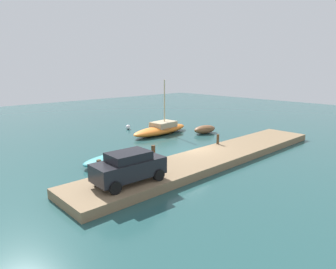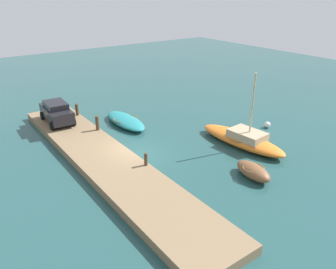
{
  "view_description": "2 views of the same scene",
  "coord_description": "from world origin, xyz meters",
  "px_view_note": "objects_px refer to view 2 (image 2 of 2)",
  "views": [
    {
      "loc": [
        -16.32,
        -15.01,
        6.46
      ],
      "look_at": [
        1.19,
        3.71,
        0.76
      ],
      "focal_mm": 31.94,
      "sensor_mm": 36.0,
      "label": 1
    },
    {
      "loc": [
        17.7,
        -10.17,
        10.4
      ],
      "look_at": [
        0.61,
        2.19,
        1.12
      ],
      "focal_mm": 35.91,
      "sensor_mm": 36.0,
      "label": 2
    }
  ],
  "objects_px": {
    "motorboat_teal": "(125,121)",
    "mooring_post_mid_east": "(146,159)",
    "dinghy_brown": "(253,171)",
    "parked_car": "(57,112)",
    "mooring_post_west": "(77,110)",
    "sailboat_orange": "(243,139)",
    "marker_buoy": "(267,125)",
    "mooring_post_mid_west": "(97,123)"
  },
  "relations": [
    {
      "from": "mooring_post_mid_east",
      "to": "parked_car",
      "type": "height_order",
      "value": "parked_car"
    },
    {
      "from": "sailboat_orange",
      "to": "mooring_post_mid_west",
      "type": "bearing_deg",
      "value": -139.16
    },
    {
      "from": "mooring_post_west",
      "to": "marker_buoy",
      "type": "xyz_separation_m",
      "value": [
        10.4,
        11.77,
        -0.75
      ]
    },
    {
      "from": "mooring_post_west",
      "to": "parked_car",
      "type": "height_order",
      "value": "parked_car"
    },
    {
      "from": "parked_car",
      "to": "motorboat_teal",
      "type": "bearing_deg",
      "value": 65.61
    },
    {
      "from": "dinghy_brown",
      "to": "parked_car",
      "type": "distance_m",
      "value": 15.8
    },
    {
      "from": "dinghy_brown",
      "to": "parked_car",
      "type": "xyz_separation_m",
      "value": [
        -14.24,
        -6.76,
        0.98
      ]
    },
    {
      "from": "mooring_post_mid_west",
      "to": "parked_car",
      "type": "distance_m",
      "value": 3.82
    },
    {
      "from": "marker_buoy",
      "to": "sailboat_orange",
      "type": "bearing_deg",
      "value": -75.13
    },
    {
      "from": "sailboat_orange",
      "to": "mooring_post_mid_east",
      "type": "height_order",
      "value": "sailboat_orange"
    },
    {
      "from": "dinghy_brown",
      "to": "marker_buoy",
      "type": "relative_size",
      "value": 5.43
    },
    {
      "from": "mooring_post_west",
      "to": "marker_buoy",
      "type": "relative_size",
      "value": 1.94
    },
    {
      "from": "motorboat_teal",
      "to": "mooring_post_mid_east",
      "type": "height_order",
      "value": "mooring_post_mid_east"
    },
    {
      "from": "dinghy_brown",
      "to": "marker_buoy",
      "type": "distance_m",
      "value": 8.27
    },
    {
      "from": "mooring_post_west",
      "to": "marker_buoy",
      "type": "distance_m",
      "value": 15.72
    },
    {
      "from": "dinghy_brown",
      "to": "parked_car",
      "type": "bearing_deg",
      "value": -146.8
    },
    {
      "from": "motorboat_teal",
      "to": "mooring_post_west",
      "type": "bearing_deg",
      "value": -136.35
    },
    {
      "from": "mooring_post_mid_west",
      "to": "marker_buoy",
      "type": "distance_m",
      "value": 13.44
    },
    {
      "from": "mooring_post_mid_east",
      "to": "parked_car",
      "type": "bearing_deg",
      "value": -169.28
    },
    {
      "from": "mooring_post_west",
      "to": "mooring_post_mid_west",
      "type": "height_order",
      "value": "mooring_post_mid_west"
    },
    {
      "from": "mooring_post_west",
      "to": "mooring_post_mid_east",
      "type": "height_order",
      "value": "mooring_post_west"
    },
    {
      "from": "dinghy_brown",
      "to": "marker_buoy",
      "type": "xyz_separation_m",
      "value": [
        -4.52,
        6.92,
        -0.17
      ]
    },
    {
      "from": "mooring_post_west",
      "to": "parked_car",
      "type": "xyz_separation_m",
      "value": [
        0.68,
        -1.91,
        0.4
      ]
    },
    {
      "from": "marker_buoy",
      "to": "dinghy_brown",
      "type": "bearing_deg",
      "value": -56.83
    },
    {
      "from": "dinghy_brown",
      "to": "mooring_post_mid_east",
      "type": "distance_m",
      "value": 6.43
    },
    {
      "from": "mooring_post_mid_east",
      "to": "sailboat_orange",
      "type": "bearing_deg",
      "value": 84.43
    },
    {
      "from": "mooring_post_mid_west",
      "to": "dinghy_brown",
      "type": "bearing_deg",
      "value": 23.92
    },
    {
      "from": "mooring_post_west",
      "to": "parked_car",
      "type": "relative_size",
      "value": 0.25
    },
    {
      "from": "motorboat_teal",
      "to": "mooring_post_mid_east",
      "type": "xyz_separation_m",
      "value": [
        7.66,
        -2.86,
        0.59
      ]
    },
    {
      "from": "motorboat_teal",
      "to": "mooring_post_mid_east",
      "type": "distance_m",
      "value": 8.2
    },
    {
      "from": "mooring_post_mid_west",
      "to": "marker_buoy",
      "type": "relative_size",
      "value": 2.19
    },
    {
      "from": "parked_car",
      "to": "mooring_post_west",
      "type": "bearing_deg",
      "value": 111.93
    },
    {
      "from": "mooring_post_west",
      "to": "dinghy_brown",
      "type": "bearing_deg",
      "value": 18.02
    },
    {
      "from": "marker_buoy",
      "to": "parked_car",
      "type": "bearing_deg",
      "value": -125.4
    },
    {
      "from": "dinghy_brown",
      "to": "marker_buoy",
      "type": "bearing_deg",
      "value": 130.98
    },
    {
      "from": "mooring_post_west",
      "to": "mooring_post_mid_east",
      "type": "relative_size",
      "value": 1.21
    },
    {
      "from": "motorboat_teal",
      "to": "marker_buoy",
      "type": "relative_size",
      "value": 10.45
    },
    {
      "from": "motorboat_teal",
      "to": "mooring_post_mid_west",
      "type": "xyz_separation_m",
      "value": [
        0.89,
        -2.86,
        0.74
      ]
    },
    {
      "from": "sailboat_orange",
      "to": "mooring_post_west",
      "type": "xyz_separation_m",
      "value": [
        -11.49,
        -7.67,
        0.5
      ]
    },
    {
      "from": "sailboat_orange",
      "to": "parked_car",
      "type": "relative_size",
      "value": 1.82
    },
    {
      "from": "motorboat_teal",
      "to": "sailboat_orange",
      "type": "relative_size",
      "value": 0.73
    },
    {
      "from": "mooring_post_mid_west",
      "to": "marker_buoy",
      "type": "xyz_separation_m",
      "value": [
        6.42,
        11.77,
        -0.81
      ]
    }
  ]
}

